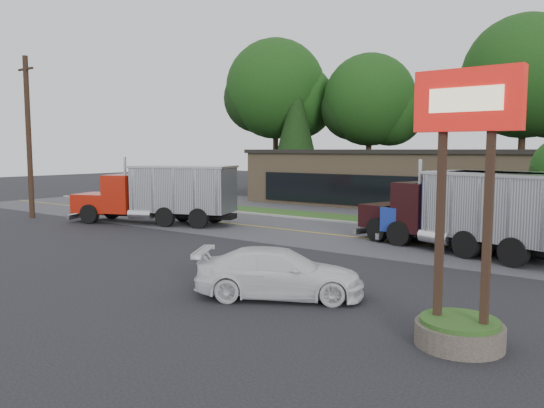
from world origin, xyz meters
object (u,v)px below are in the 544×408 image
Objects in this scene: utility_pole at (29,136)px; bilo_sign at (462,255)px; rally_car at (279,273)px; dump_truck_maroon at (469,209)px; dump_truck_blue at (480,209)px; dump_truck_red at (163,193)px.

bilo_sign is (28.50, -6.00, -3.07)m from utility_pole.
utility_pole is 24.06m from rally_car.
rally_car is at bearing 94.54° from dump_truck_maroon.
utility_pole reaches higher than dump_truck_blue.
bilo_sign is 0.62× the size of dump_truck_maroon.
dump_truck_maroon is 1.98× the size of rally_car.
dump_truck_red reaches higher than rally_car.
dump_truck_maroon is (25.42, 4.86, -3.28)m from utility_pole.
utility_pole is 1.04× the size of dump_truck_maroon.
utility_pole reaches higher than bilo_sign.
dump_truck_blue is at bearing -102.05° from dump_truck_maroon.
dump_truck_red and dump_truck_blue have the same top height.
bilo_sign is 11.29m from dump_truck_maroon.
utility_pole reaches higher than rally_car.
dump_truck_maroon reaches higher than rally_car.
dump_truck_red is at bearing 19.62° from utility_pole.
bilo_sign reaches higher than dump_truck_blue.
rally_car is at bearing 171.85° from bilo_sign.
dump_truck_red is 1.31× the size of dump_truck_blue.
rally_car is (23.07, -5.22, -4.39)m from utility_pole.
utility_pole is 1.33× the size of dump_truck_blue.
dump_truck_red is at bearing 155.33° from bilo_sign.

